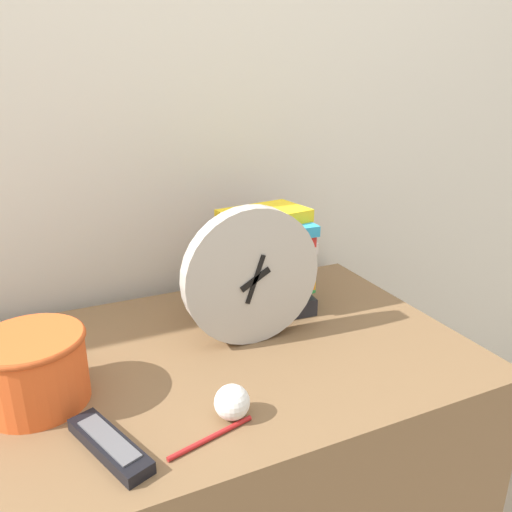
# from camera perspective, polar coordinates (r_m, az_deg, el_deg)

# --- Properties ---
(wall_back) EXTENTS (6.00, 0.04, 2.40)m
(wall_back) POSITION_cam_1_polar(r_m,az_deg,el_deg) (1.25, -12.81, 14.96)
(wall_back) COLOR silver
(wall_back) RESTS_ON ground_plane
(desk) EXTENTS (1.06, 0.65, 0.78)m
(desk) POSITION_cam_1_polar(r_m,az_deg,el_deg) (1.26, -5.33, -26.55)
(desk) COLOR brown
(desk) RESTS_ON ground_plane
(desk_clock) EXTENTS (0.29, 0.04, 0.29)m
(desk_clock) POSITION_cam_1_polar(r_m,az_deg,el_deg) (1.00, -0.49, -2.34)
(desk_clock) COLOR #B7B2A8
(desk_clock) RESTS_ON desk
(book_stack) EXTENTS (0.25, 0.20, 0.24)m
(book_stack) POSITION_cam_1_polar(r_m,az_deg,el_deg) (1.16, 0.70, -0.69)
(book_stack) COLOR #232328
(book_stack) RESTS_ON desk
(basket) EXTENTS (0.18, 0.18, 0.12)m
(basket) POSITION_cam_1_polar(r_m,az_deg,el_deg) (0.92, -24.11, -11.49)
(basket) COLOR #E05623
(basket) RESTS_ON desk
(tv_remote) EXTENTS (0.10, 0.18, 0.02)m
(tv_remote) POSITION_cam_1_polar(r_m,az_deg,el_deg) (0.81, -16.41, -19.99)
(tv_remote) COLOR black
(tv_remote) RESTS_ON desk
(crumpled_paper_ball) EXTENTS (0.06, 0.06, 0.06)m
(crumpled_paper_ball) POSITION_cam_1_polar(r_m,az_deg,el_deg) (0.83, -2.76, -16.35)
(crumpled_paper_ball) COLOR white
(crumpled_paper_ball) RESTS_ON desk
(pen) EXTENTS (0.15, 0.04, 0.01)m
(pen) POSITION_cam_1_polar(r_m,az_deg,el_deg) (0.81, -5.13, -19.94)
(pen) COLOR #B21E1E
(pen) RESTS_ON desk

